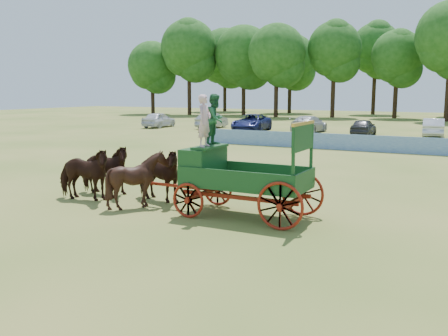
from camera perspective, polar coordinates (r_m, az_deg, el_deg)
ground at (r=15.47m, az=10.23°, el=-5.81°), size 160.00×160.00×0.00m
horse_lead_left at (r=18.33m, az=-15.80°, el=-0.67°), size 2.38×1.39×1.90m
horse_lead_right at (r=19.13m, az=-13.55°, el=-0.19°), size 2.37×1.34×1.90m
horse_wheel_left at (r=16.79m, az=-9.82°, el=-1.32°), size 2.00×1.85×1.90m
horse_wheel_right at (r=17.66m, az=-7.66°, el=-0.77°), size 2.38×1.36×1.90m
farm_dray at (r=15.59m, az=0.06°, el=0.74°), size 6.00×2.00×3.77m
sponsor_banner at (r=32.93m, az=18.02°, el=2.61°), size 26.00×0.08×1.05m
parked_cars at (r=44.69m, az=21.95°, el=4.26°), size 55.85×7.52×1.65m
treeline at (r=74.79m, az=20.28°, el=12.67°), size 87.64×23.25×15.23m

